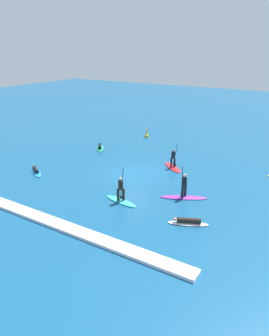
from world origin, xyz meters
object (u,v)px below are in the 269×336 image
object	(u,v)px
surfer_on_teal_board	(121,196)
surfer_on_blue_board	(36,170)
surfer_on_white_board	(188,222)
surfer_on_green_board	(100,147)
surfer_on_red_board	(173,164)
marker_buoy	(147,135)
surfer_on_purple_board	(184,192)

from	to	relation	value
surfer_on_teal_board	surfer_on_blue_board	size ratio (longest dim) A/B	0.99
surfer_on_blue_board	surfer_on_white_board	size ratio (longest dim) A/B	1.14
surfer_on_teal_board	surfer_on_white_board	world-z (taller)	surfer_on_teal_board
surfer_on_green_board	surfer_on_white_board	size ratio (longest dim) A/B	0.99
surfer_on_teal_board	surfer_on_red_board	xyz separation A→B (m)	(0.11, 7.83, -0.08)
surfer_on_green_board	marker_buoy	distance (m)	6.69
surfer_on_blue_board	surfer_on_red_board	world-z (taller)	surfer_on_red_board
surfer_on_green_board	surfer_on_purple_board	distance (m)	13.62
surfer_on_blue_board	surfer_on_white_board	distance (m)	14.35
surfer_on_teal_board	marker_buoy	xyz separation A→B (m)	(-6.91, 15.42, -0.26)
surfer_on_green_board	marker_buoy	bearing A→B (deg)	-53.36
surfer_on_teal_board	surfer_on_white_board	xyz separation A→B (m)	(5.07, -0.36, -0.29)
surfer_on_red_board	surfer_on_purple_board	bearing A→B (deg)	163.40
surfer_on_red_board	marker_buoy	distance (m)	10.34
surfer_on_green_board	surfer_on_red_board	world-z (taller)	surfer_on_red_board
surfer_on_purple_board	surfer_on_red_board	distance (m)	6.00
surfer_on_blue_board	marker_buoy	distance (m)	14.78
surfer_on_green_board	marker_buoy	world-z (taller)	marker_buoy
surfer_on_teal_board	surfer_on_blue_board	bearing A→B (deg)	4.45
surfer_on_green_board	surfer_on_white_board	bearing A→B (deg)	-161.46
surfer_on_green_board	surfer_on_purple_board	world-z (taller)	surfer_on_purple_board
surfer_on_purple_board	surfer_on_green_board	bearing A→B (deg)	-54.74
surfer_on_purple_board	marker_buoy	world-z (taller)	surfer_on_purple_board
surfer_on_teal_board	surfer_on_purple_board	bearing A→B (deg)	-130.86
surfer_on_teal_board	surfer_on_green_board	distance (m)	12.54
surfer_on_green_board	surfer_on_blue_board	bearing A→B (deg)	139.18
surfer_on_red_board	marker_buoy	world-z (taller)	surfer_on_red_board
surfer_on_blue_board	surfer_on_purple_board	distance (m)	12.77
surfer_on_green_board	surfer_on_purple_board	xyz separation A→B (m)	(12.13, -6.19, 0.27)
surfer_on_teal_board	surfer_on_purple_board	size ratio (longest dim) A/B	0.87
surfer_on_teal_board	surfer_on_purple_board	world-z (taller)	surfer_on_teal_board
surfer_on_blue_board	surfer_on_red_board	bearing A→B (deg)	-111.95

